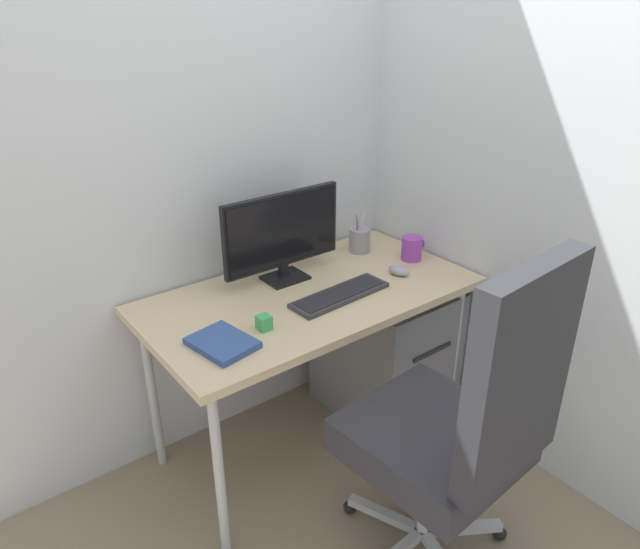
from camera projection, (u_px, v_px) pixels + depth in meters
name	position (u px, v px, depth m)	size (l,w,h in m)	color
ground_plane	(311.00, 439.00, 2.57)	(8.00, 8.00, 0.00)	gray
wall_back	(251.00, 100.00, 2.23)	(2.64, 0.04, 2.80)	silver
wall_side_right	(483.00, 101.00, 2.19)	(0.04, 2.04, 2.80)	silver
desk	(310.00, 304.00, 2.28)	(1.28, 0.68, 0.73)	#D1B78C
office_chair	(461.00, 424.00, 1.75)	(0.58, 0.59, 1.18)	black
filing_cabinet	(384.00, 348.00, 2.64)	(0.43, 0.56, 0.64)	slate
monitor	(283.00, 233.00, 2.28)	(0.52, 0.13, 0.36)	black
keyboard	(340.00, 295.00, 2.21)	(0.41, 0.15, 0.02)	#333338
mouse	(399.00, 271.00, 2.38)	(0.05, 0.09, 0.04)	#9EA0A5
pen_holder	(360.00, 240.00, 2.59)	(0.09, 0.09, 0.19)	gray
notebook	(222.00, 343.00, 1.90)	(0.16, 0.21, 0.02)	#334C8C
coffee_mug	(412.00, 248.00, 2.51)	(0.12, 0.09, 0.10)	purple
desk_clamp_accessory	(264.00, 323.00, 1.99)	(0.04, 0.04, 0.05)	#3FAD59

